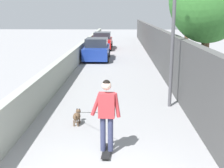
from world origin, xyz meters
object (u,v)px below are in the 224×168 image
object	(u,v)px
skateboard	(107,151)
car_near	(97,50)
car_far	(102,41)
dog	(77,116)
lamp_post	(174,16)
person_skateboarder	(107,110)
tree_right_mid	(188,6)

from	to	relation	value
skateboard	car_near	xyz separation A→B (m)	(14.37, 1.41, 0.65)
skateboard	car_far	distance (m)	20.77
dog	car_near	world-z (taller)	car_near
lamp_post	person_skateboarder	xyz separation A→B (m)	(-3.74, 2.11, -2.09)
dog	car_far	world-z (taller)	car_far
skateboard	dog	size ratio (longest dim) A/B	0.37
tree_right_mid	dog	xyz separation A→B (m)	(-9.31, 5.21, -3.39)
lamp_post	car_far	size ratio (longest dim) A/B	1.18
lamp_post	skateboard	world-z (taller)	lamp_post
tree_right_mid	dog	bearing A→B (deg)	150.76
lamp_post	person_skateboarder	distance (m)	4.77
car_near	car_far	world-z (taller)	same
person_skateboarder	tree_right_mid	bearing A→B (deg)	-20.67
dog	car_near	bearing A→B (deg)	1.92
car_near	car_far	distance (m)	6.35
tree_right_mid	car_far	xyz separation A→B (m)	(9.54, 5.63, -2.95)
lamp_post	dog	size ratio (longest dim) A/B	2.17
dog	car_far	size ratio (longest dim) A/B	0.54
skateboard	person_skateboarder	size ratio (longest dim) A/B	0.46
tree_right_mid	dog	size ratio (longest dim) A/B	2.08
dog	skateboard	bearing A→B (deg)	-151.97
lamp_post	tree_right_mid	bearing A→B (deg)	-15.83
tree_right_mid	car_near	distance (m)	7.11
person_skateboarder	car_far	distance (m)	20.76
person_skateboarder	dog	distance (m)	2.28
skateboard	car_near	world-z (taller)	car_near
skateboard	dog	xyz separation A→B (m)	(1.87, 0.99, 0.21)
dog	person_skateboarder	bearing A→B (deg)	-151.97
lamp_post	skateboard	bearing A→B (deg)	150.57
lamp_post	dog	bearing A→B (deg)	121.07
person_skateboarder	car_far	world-z (taller)	person_skateboarder
car_near	car_far	xyz separation A→B (m)	(6.35, -0.00, 0.00)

